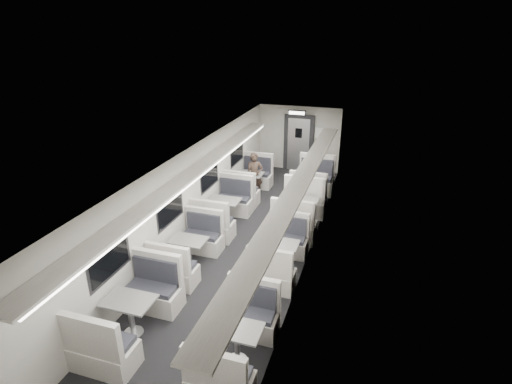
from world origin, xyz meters
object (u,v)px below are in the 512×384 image
Objects in this scene: booth_left_a at (249,184)px; booth_right_d at (237,345)px; booth_left_b at (224,212)px; passenger at (255,175)px; booth_right_a at (311,190)px; booth_right_b at (300,212)px; vestibule_door at (298,143)px; booth_left_c at (189,252)px; exit_sign at (297,113)px; booth_right_c at (280,256)px; booth_left_d at (131,317)px.

booth_left_a is 6.94m from booth_right_d.
booth_left_b is 1.45× the size of passenger.
booth_right_a reaches higher than booth_left_b.
booth_right_b is 1.06× the size of vestibule_door.
booth_left_c is at bearing -90.00° from booth_left_a.
booth_right_a is 3.05m from vestibule_door.
booth_right_a is 3.77× the size of exit_sign.
booth_right_b is 2.25m from booth_right_c.
booth_left_b is 2.08m from booth_right_b.
booth_left_d is (0.00, -2.28, 0.03)m from booth_left_c.
booth_right_a is at bearing 73.11° from booth_left_d.
booth_left_d is at bearing -90.00° from booth_left_a.
booth_left_a is at bearing 90.00° from booth_left_d.
booth_left_a reaches higher than booth_left_c.
booth_right_a is 6.62m from booth_right_d.
booth_left_a is 4.33m from booth_right_c.
booth_left_c is 1.01× the size of booth_right_c.
booth_left_a is 1.00× the size of booth_left_b.
booth_left_b is 1.09× the size of booth_right_c.
vestibule_door is (-1.00, 6.63, 0.69)m from booth_right_c.
booth_right_b reaches higher than booth_right_c.
passenger is 0.70× the size of vestibule_door.
booth_left_b is 2.15m from booth_left_c.
booth_right_b is at bearing 16.03° from booth_left_b.
booth_left_c is at bearing -98.58° from exit_sign.
booth_left_b is 1.08× the size of booth_right_d.
exit_sign is (1.00, 2.30, 1.90)m from booth_left_a.
vestibule_door is at bearing 83.93° from booth_left_d.
booth_right_c is at bearing 54.12° from booth_left_d.
booth_left_a is 2.00m from booth_right_a.
booth_right_b reaches higher than booth_left_a.
booth_left_a is at bearing 134.21° from passenger.
booth_left_a reaches higher than booth_left_b.
booth_left_c is at bearing -90.00° from booth_left_b.
booth_left_a is 4.32m from booth_left_c.
booth_right_b is at bearing -75.61° from exit_sign.
booth_left_c is 6.97m from exit_sign.
booth_right_b is at bearing 90.00° from booth_right_d.
booth_right_a is 1.20× the size of booth_right_c.
booth_right_d is (2.00, -0.04, -0.03)m from booth_left_d.
booth_left_a is at bearing 90.00° from booth_left_c.
booth_right_b is at bearing 68.25° from booth_left_d.
booth_right_a reaches higher than booth_right_b.
booth_left_b is at bearing 90.00° from booth_left_c.
booth_left_a is 3.43× the size of exit_sign.
passenger reaches higher than booth_left_a.
booth_right_b is at bearing 90.00° from booth_right_c.
booth_left_d is 1.01× the size of vestibule_door.
booth_left_a is 0.91× the size of booth_right_a.
vestibule_door is 1.33m from exit_sign.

